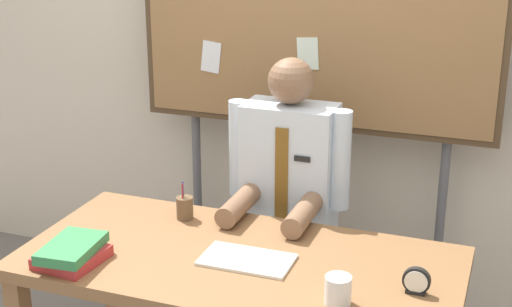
# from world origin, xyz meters

# --- Properties ---
(back_wall) EXTENTS (6.40, 0.08, 2.70)m
(back_wall) POSITION_xyz_m (0.00, 1.16, 1.35)
(back_wall) COLOR beige
(back_wall) RESTS_ON ground_plane
(desk) EXTENTS (1.64, 0.79, 0.72)m
(desk) POSITION_xyz_m (0.00, 0.00, 0.64)
(desk) COLOR brown
(desk) RESTS_ON ground_plane
(person) EXTENTS (0.55, 0.56, 1.36)m
(person) POSITION_xyz_m (0.00, 0.60, 0.63)
(person) COLOR #2D2D33
(person) RESTS_ON ground_plane
(bulletin_board) EXTENTS (1.71, 0.09, 2.07)m
(bulletin_board) POSITION_xyz_m (0.00, 0.95, 1.49)
(bulletin_board) COLOR #4C3823
(bulletin_board) RESTS_ON ground_plane
(book_stack) EXTENTS (0.22, 0.28, 0.08)m
(book_stack) POSITION_xyz_m (-0.56, -0.25, 0.76)
(book_stack) COLOR #B22D2D
(book_stack) RESTS_ON desk
(open_notebook) EXTENTS (0.34, 0.20, 0.01)m
(open_notebook) POSITION_xyz_m (0.04, -0.02, 0.73)
(open_notebook) COLOR white
(open_notebook) RESTS_ON desk
(desk_clock) EXTENTS (0.10, 0.04, 0.10)m
(desk_clock) POSITION_xyz_m (0.66, -0.04, 0.77)
(desk_clock) COLOR black
(desk_clock) RESTS_ON desk
(coffee_mug) EXTENTS (0.09, 0.09, 0.10)m
(coffee_mug) POSITION_xyz_m (0.43, -0.20, 0.77)
(coffee_mug) COLOR white
(coffee_mug) RESTS_ON desk
(pen_holder) EXTENTS (0.07, 0.07, 0.16)m
(pen_holder) POSITION_xyz_m (-0.34, 0.25, 0.77)
(pen_holder) COLOR brown
(pen_holder) RESTS_ON desk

